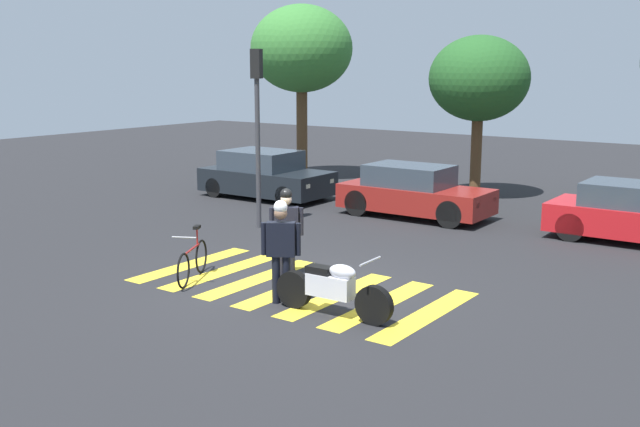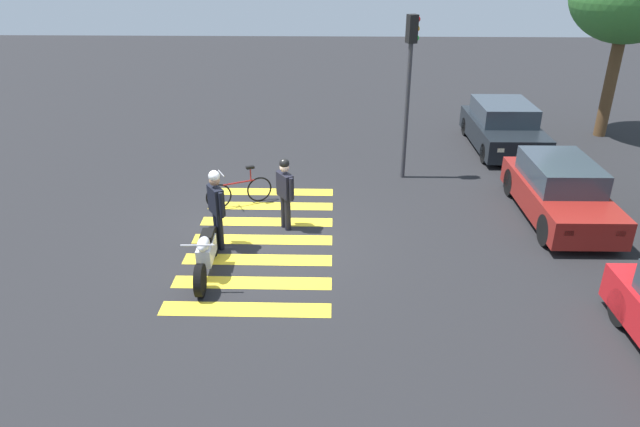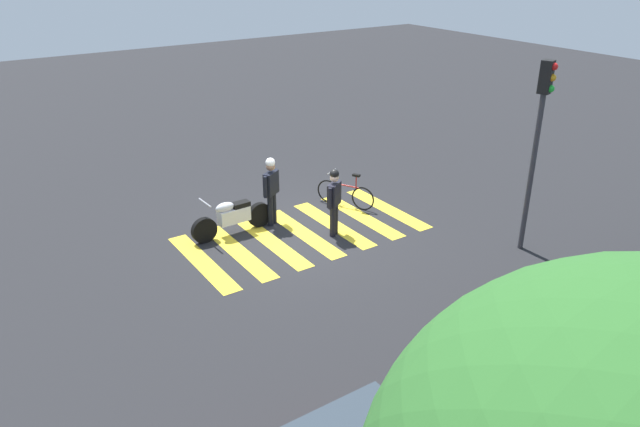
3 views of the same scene
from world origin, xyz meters
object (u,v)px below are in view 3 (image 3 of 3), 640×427
car_maroon_wagon (591,329)px  traffic_light_pole (539,128)px  officer_on_foot (334,198)px  officer_by_motorcycle (271,186)px  leaning_bicycle (345,194)px  police_motorcycle (233,217)px

car_maroon_wagon → traffic_light_pole: traffic_light_pole is taller
officer_on_foot → car_maroon_wagon: (-0.76, 6.47, -0.31)m
officer_by_motorcycle → car_maroon_wagon: 8.04m
leaning_bicycle → officer_by_motorcycle: (2.23, -0.12, 0.67)m
officer_on_foot → officer_by_motorcycle: (0.96, -1.37, 0.06)m
leaning_bicycle → officer_by_motorcycle: 2.33m
leaning_bicycle → car_maroon_wagon: car_maroon_wagon is taller
traffic_light_pole → officer_on_foot: bearing=-43.1°
car_maroon_wagon → traffic_light_pole: bearing=-126.3°
police_motorcycle → traffic_light_pole: 7.38m
police_motorcycle → officer_by_motorcycle: bearing=177.9°
car_maroon_wagon → officer_by_motorcycle: bearing=-77.6°
car_maroon_wagon → traffic_light_pole: 4.81m
police_motorcycle → car_maroon_wagon: size_ratio=0.54×
car_maroon_wagon → officer_on_foot: bearing=-83.3°
traffic_light_pole → car_maroon_wagon: bearing=53.7°
officer_by_motorcycle → leaning_bicycle: bearing=177.0°
leaning_bicycle → traffic_light_pole: (-2.00, 4.32, 2.57)m
police_motorcycle → traffic_light_pole: traffic_light_pole is taller
police_motorcycle → car_maroon_wagon: car_maroon_wagon is taller
officer_by_motorcycle → officer_on_foot: bearing=124.9°
police_motorcycle → leaning_bicycle: police_motorcycle is taller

